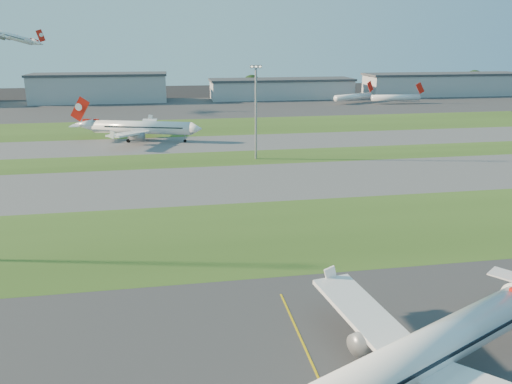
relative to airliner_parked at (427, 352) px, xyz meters
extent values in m
cube|color=#2B4818|center=(-14.36, 42.73, -4.30)|extent=(300.00, 34.00, 0.01)
cube|color=#515154|center=(-14.36, 75.73, -4.30)|extent=(300.00, 32.00, 0.01)
cube|color=#2B4818|center=(-14.36, 100.73, -4.30)|extent=(300.00, 18.00, 0.01)
cube|color=#515154|center=(-14.36, 122.73, -4.30)|extent=(300.00, 26.00, 0.01)
cube|color=#2B4818|center=(-14.36, 155.73, -4.30)|extent=(300.00, 40.00, 0.01)
cube|color=#333335|center=(-14.36, 215.73, -4.30)|extent=(400.00, 80.00, 0.01)
cylinder|color=white|center=(-0.34, -0.16, 0.12)|extent=(30.36, 16.88, 4.00)
cube|color=white|center=(-2.92, 7.93, -0.41)|extent=(7.61, 16.40, 1.63)
cylinder|color=slate|center=(-3.38, 5.17, -1.56)|extent=(5.03, 4.05, 2.42)
cylinder|color=white|center=(-32.03, 130.33, 0.35)|extent=(32.94, 14.00, 4.21)
cube|color=red|center=(-52.09, 136.66, 5.99)|extent=(6.97, 2.53, 8.38)
cube|color=white|center=(-30.42, 139.11, -0.21)|extent=(5.99, 16.88, 1.71)
cube|color=white|center=(-35.75, 122.22, -0.21)|extent=(12.92, 16.76, 1.71)
cylinder|color=slate|center=(-29.57, 136.29, -1.42)|extent=(5.20, 3.83, 2.55)
cylinder|color=slate|center=(-33.43, 124.04, -1.42)|extent=(5.20, 3.83, 2.55)
cylinder|color=white|center=(-94.36, 214.77, 30.03)|extent=(22.85, 3.45, 2.89)
cube|color=red|center=(-79.93, 215.13, 33.91)|extent=(4.93, 0.39, 5.75)
cube|color=white|center=(-93.45, 208.71, 29.66)|extent=(6.32, 11.89, 1.17)
cube|color=white|center=(-93.75, 220.86, 29.66)|extent=(5.81, 11.86, 1.17)
cylinder|color=slate|center=(-94.63, 210.36, 28.82)|extent=(3.23, 1.83, 1.75)
cylinder|color=slate|center=(-94.85, 219.16, 28.82)|extent=(3.23, 1.83, 1.75)
cylinder|color=white|center=(73.74, 218.88, -1.10)|extent=(24.67, 14.53, 3.20)
cube|color=red|center=(85.35, 224.71, 3.70)|extent=(4.76, 2.59, 6.16)
cylinder|color=white|center=(94.46, 211.59, -1.10)|extent=(26.11, 4.26, 3.20)
cube|color=red|center=(107.45, 211.05, 3.70)|extent=(5.18, 0.51, 6.16)
cylinder|color=gray|center=(0.64, 98.73, 8.20)|extent=(0.60, 0.60, 25.00)
cube|color=gray|center=(0.64, 98.73, 21.10)|extent=(3.20, 0.50, 0.80)
cube|color=#FFF2CC|center=(0.64, 98.73, 21.10)|extent=(2.80, 0.70, 0.35)
cube|color=#94979B|center=(-59.36, 245.73, 2.70)|extent=(70.00, 22.00, 14.00)
cube|color=#383A3F|center=(-59.36, 245.73, 10.30)|extent=(71.40, 23.00, 1.20)
cube|color=#94979B|center=(40.64, 245.73, 0.70)|extent=(80.00, 22.00, 10.00)
cube|color=#383A3F|center=(40.64, 245.73, 6.30)|extent=(81.60, 23.00, 1.20)
cube|color=#94979B|center=(140.64, 245.73, 1.70)|extent=(95.00, 22.00, 12.00)
cube|color=#383A3F|center=(140.64, 245.73, 8.30)|extent=(96.90, 23.00, 1.20)
cylinder|color=black|center=(-34.36, 256.73, -2.50)|extent=(1.00, 1.00, 3.60)
sphere|color=black|center=(-34.36, 256.73, 1.55)|extent=(9.90, 9.90, 9.90)
cylinder|color=black|center=(25.64, 259.73, -2.20)|extent=(1.00, 1.00, 4.20)
sphere|color=black|center=(25.64, 259.73, 2.52)|extent=(11.55, 11.55, 11.55)
cylinder|color=black|center=(100.64, 257.73, -2.40)|extent=(1.00, 1.00, 3.80)
sphere|color=black|center=(100.64, 257.73, 1.87)|extent=(10.45, 10.45, 10.45)
cylinder|color=black|center=(170.64, 261.73, -2.00)|extent=(1.00, 1.00, 4.60)
sphere|color=black|center=(170.64, 261.73, 3.17)|extent=(12.65, 12.65, 12.65)
camera|label=1|loc=(-22.57, -36.89, 27.97)|focal=35.00mm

